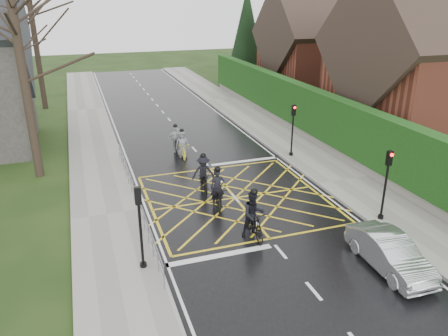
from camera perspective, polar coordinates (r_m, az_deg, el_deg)
ground at (r=20.99m, az=1.47°, el=-3.93°), size 120.00×120.00×0.00m
road at (r=20.98m, az=1.47°, el=-3.92°), size 9.00×80.00×0.01m
sidewalk_right at (r=23.54m, az=15.32°, el=-1.60°), size 3.00×80.00×0.15m
sidewalk_left at (r=19.89m, az=-15.07°, el=-6.00°), size 3.00×80.00×0.15m
stone_wall at (r=29.08m, az=11.81°, el=3.74°), size 0.50×38.00×0.70m
hedge at (r=28.60m, az=12.08°, el=7.08°), size 0.90×38.00×2.80m
house_near at (r=30.78m, az=25.97°, el=11.43°), size 11.80×9.80×11.30m
house_far at (r=41.90m, az=12.40°, el=14.71°), size 9.80×8.80×10.30m
conifer at (r=47.24m, az=2.96°, el=16.67°), size 4.60×4.60×10.00m
tree_near at (r=23.89m, az=-25.71°, el=16.89°), size 9.24×9.24×11.44m
tree_mid at (r=31.93m, az=-26.40°, el=18.79°), size 10.08×10.08×12.48m
tree_far at (r=39.88m, az=-23.77°, el=17.23°), size 8.40×8.40×10.40m
railing_south at (r=16.59m, az=-9.61°, el=-8.62°), size 0.05×5.04×1.03m
railing_north at (r=23.34m, az=-12.76°, el=0.34°), size 0.05×6.04×1.03m
traffic_light_ne at (r=25.94m, az=8.93°, el=4.81°), size 0.24×0.31×3.21m
traffic_light_se at (r=19.36m, az=20.32°, el=-2.24°), size 0.24×0.31×3.21m
traffic_light_sw at (r=15.25m, az=-10.85°, el=-7.79°), size 0.24×0.31×3.21m
cyclist_rear at (r=19.89m, az=-0.78°, el=-3.38°), size 1.13×2.13×1.97m
cyclist_back at (r=17.50m, az=3.91°, el=-6.60°), size 0.97×2.11×2.09m
cyclist_mid at (r=21.61m, az=-2.67°, el=-1.13°), size 1.21×2.05×1.92m
cyclist_front at (r=27.03m, az=-6.28°, el=3.41°), size 1.03×1.86×1.79m
cyclist_lead at (r=26.15m, az=-5.43°, el=2.69°), size 0.83×1.86×1.76m
car at (r=16.68m, az=20.81°, el=-10.31°), size 1.43×3.83×1.25m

